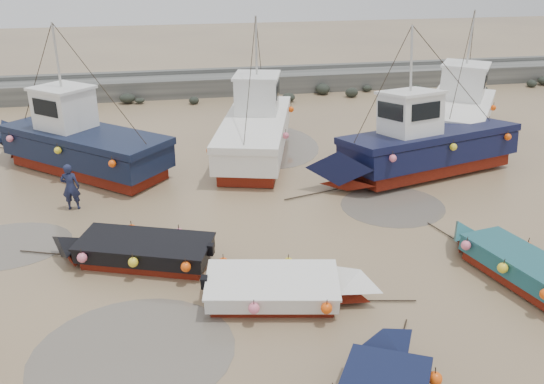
{
  "coord_description": "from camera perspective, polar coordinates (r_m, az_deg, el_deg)",
  "views": [
    {
      "loc": [
        -2.14,
        -13.72,
        8.89
      ],
      "look_at": [
        0.89,
        2.4,
        1.4
      ],
      "focal_mm": 35.0,
      "sensor_mm": 36.0,
      "label": 1
    }
  ],
  "objects": [
    {
      "name": "cabin_boat_0",
      "position": [
        24.77,
        -20.45,
        5.16
      ],
      "size": [
        9.24,
        8.06,
        6.22
      ],
      "rotation": [
        0.0,
        0.0,
        0.87
      ],
      "color": "maroon",
      "rests_on": "ground"
    },
    {
      "name": "puddle_a",
      "position": [
        13.85,
        -14.7,
        -16.35
      ],
      "size": [
        4.97,
        4.97,
        0.01
      ],
      "primitive_type": "cylinder",
      "color": "#625A4E",
      "rests_on": "ground"
    },
    {
      "name": "cabin_boat_2",
      "position": [
        23.49,
        15.56,
        4.8
      ],
      "size": [
        10.94,
        4.94,
        6.22
      ],
      "rotation": [
        0.0,
        0.0,
        1.82
      ],
      "color": "maroon",
      "rests_on": "ground"
    },
    {
      "name": "seawall",
      "position": [
        36.72,
        -7.09,
        11.36
      ],
      "size": [
        60.0,
        4.92,
        1.5
      ],
      "color": "slate",
      "rests_on": "ground"
    },
    {
      "name": "dinghy_5",
      "position": [
        14.71,
        1.47,
        -10.03
      ],
      "size": [
        5.85,
        2.64,
        1.43
      ],
      "rotation": [
        0.0,
        0.0,
        -1.76
      ],
      "color": "maroon",
      "rests_on": "ground"
    },
    {
      "name": "person",
      "position": [
        21.39,
        -20.5,
        -1.69
      ],
      "size": [
        0.68,
        0.46,
        1.8
      ],
      "primitive_type": "imported",
      "rotation": [
        0.0,
        0.0,
        3.09
      ],
      "color": "#1A1F3C",
      "rests_on": "ground"
    },
    {
      "name": "dinghy_2",
      "position": [
        17.36,
        24.51,
        -6.63
      ],
      "size": [
        2.73,
        5.84,
        1.43
      ],
      "rotation": [
        0.0,
        0.0,
        0.27
      ],
      "color": "maroon",
      "rests_on": "ground"
    },
    {
      "name": "puddle_c",
      "position": [
        19.7,
        -26.87,
        -5.18
      ],
      "size": [
        4.31,
        4.31,
        0.01
      ],
      "primitive_type": "cylinder",
      "color": "#625A4E",
      "rests_on": "ground"
    },
    {
      "name": "dinghy_4",
      "position": [
        16.98,
        -14.63,
        -5.8
      ],
      "size": [
        6.26,
        3.2,
        1.43
      ],
      "rotation": [
        0.0,
        0.0,
        1.23
      ],
      "color": "maroon",
      "rests_on": "ground"
    },
    {
      "name": "ground",
      "position": [
        16.49,
        -1.51,
        -8.1
      ],
      "size": [
        120.0,
        120.0,
        0.0
      ],
      "primitive_type": "plane",
      "color": "#9D825B",
      "rests_on": "ground"
    },
    {
      "name": "puddle_d",
      "position": [
        26.69,
        -0.65,
        5.1
      ],
      "size": [
        5.18,
        5.18,
        0.01
      ],
      "primitive_type": "cylinder",
      "color": "#625A4E",
      "rests_on": "ground"
    },
    {
      "name": "puddle_b",
      "position": [
        20.77,
        12.84,
        -1.44
      ],
      "size": [
        3.99,
        3.99,
        0.01
      ],
      "primitive_type": "cylinder",
      "color": "#625A4E",
      "rests_on": "ground"
    },
    {
      "name": "cabin_boat_3",
      "position": [
        29.66,
        19.45,
        8.38
      ],
      "size": [
        7.34,
        9.3,
        6.22
      ],
      "rotation": [
        0.0,
        0.0,
        -0.62
      ],
      "color": "maroon",
      "rests_on": "ground"
    },
    {
      "name": "cabin_boat_1",
      "position": [
        25.37,
        -1.65,
        7.13
      ],
      "size": [
        5.22,
        11.35,
        6.22
      ],
      "rotation": [
        0.0,
        0.0,
        -0.27
      ],
      "color": "maroon",
      "rests_on": "ground"
    }
  ]
}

